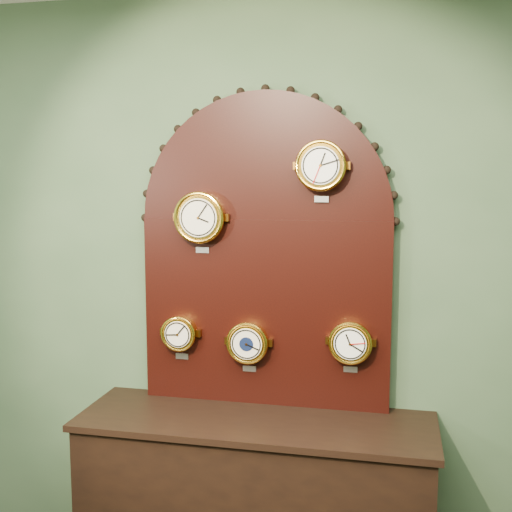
% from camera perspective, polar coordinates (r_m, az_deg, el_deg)
% --- Properties ---
extents(wall_back, '(4.00, 0.00, 4.00)m').
position_cam_1_polar(wall_back, '(3.13, 0.99, -2.70)').
color(wall_back, '#3F5A3D').
rests_on(wall_back, ground).
extents(shop_counter, '(1.60, 0.50, 0.80)m').
position_cam_1_polar(shop_counter, '(3.22, -0.08, -21.38)').
color(shop_counter, black).
rests_on(shop_counter, ground_plane).
extents(display_board, '(1.26, 0.06, 1.53)m').
position_cam_1_polar(display_board, '(3.05, 0.81, 1.32)').
color(display_board, black).
rests_on(display_board, shop_counter).
extents(roman_clock, '(0.25, 0.08, 0.30)m').
position_cam_1_polar(roman_clock, '(3.05, -5.00, 3.43)').
color(roman_clock, gold).
rests_on(roman_clock, display_board).
extents(arabic_clock, '(0.23, 0.08, 0.28)m').
position_cam_1_polar(arabic_clock, '(2.93, 5.81, 7.99)').
color(arabic_clock, gold).
rests_on(arabic_clock, display_board).
extents(hygrometer, '(0.18, 0.08, 0.23)m').
position_cam_1_polar(hygrometer, '(3.18, -6.80, -6.82)').
color(hygrometer, gold).
rests_on(hygrometer, display_board).
extents(barometer, '(0.20, 0.08, 0.26)m').
position_cam_1_polar(barometer, '(3.09, -0.73, -7.69)').
color(barometer, gold).
rests_on(barometer, display_board).
extents(tide_clock, '(0.20, 0.08, 0.25)m').
position_cam_1_polar(tide_clock, '(3.02, 8.40, -7.60)').
color(tide_clock, gold).
rests_on(tide_clock, display_board).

